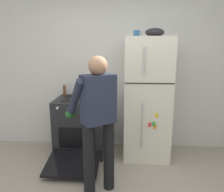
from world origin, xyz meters
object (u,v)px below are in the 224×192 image
object	(u,v)px
pepper_mill	(64,90)
mixing_bowl	(155,32)
person_cook	(97,114)
coffee_mug	(136,34)
stove_range	(81,127)
refrigerator	(147,99)
red_pot	(90,95)

from	to	relation	value
pepper_mill	mixing_bowl	distance (m)	1.68
person_cook	mixing_bowl	xyz separation A→B (m)	(0.71, 0.97, 0.93)
person_cook	coffee_mug	size ratio (longest dim) A/B	14.28
stove_range	mixing_bowl	bearing A→B (deg)	0.91
refrigerator	coffee_mug	world-z (taller)	coffee_mug
red_pot	coffee_mug	bearing A→B (deg)	8.24
pepper_mill	person_cook	bearing A→B (deg)	-59.21
stove_range	person_cook	size ratio (longest dim) A/B	0.75
stove_range	coffee_mug	xyz separation A→B (m)	(0.85, 0.07, 1.43)
refrigerator	mixing_bowl	xyz separation A→B (m)	(0.08, 0.00, 0.97)
stove_range	red_pot	bearing A→B (deg)	-11.42
refrigerator	red_pot	bearing A→B (deg)	-176.72
mixing_bowl	red_pot	bearing A→B (deg)	-176.98
coffee_mug	red_pot	bearing A→B (deg)	-171.76
stove_range	pepper_mill	world-z (taller)	pepper_mill
coffee_mug	pepper_mill	world-z (taller)	coffee_mug
person_cook	coffee_mug	bearing A→B (deg)	65.93
stove_range	person_cook	world-z (taller)	person_cook
coffee_mug	mixing_bowl	xyz separation A→B (m)	(0.26, -0.05, 0.01)
refrigerator	red_pot	xyz separation A→B (m)	(-0.87, -0.05, 0.05)
coffee_mug	stove_range	bearing A→B (deg)	-175.45
mixing_bowl	person_cook	bearing A→B (deg)	-126.34
red_pot	coffee_mug	xyz separation A→B (m)	(0.69, 0.10, 0.91)
mixing_bowl	coffee_mug	bearing A→B (deg)	169.01
refrigerator	red_pot	size ratio (longest dim) A/B	5.36
stove_range	person_cook	xyz separation A→B (m)	(0.40, -0.95, 0.51)
stove_range	red_pot	distance (m)	0.55
red_pot	pepper_mill	xyz separation A→B (m)	(-0.46, 0.25, 0.02)
coffee_mug	person_cook	bearing A→B (deg)	-114.07
person_cook	stove_range	bearing A→B (deg)	112.61
red_pot	mixing_bowl	bearing A→B (deg)	3.02
red_pot	mixing_bowl	size ratio (longest dim) A/B	1.25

